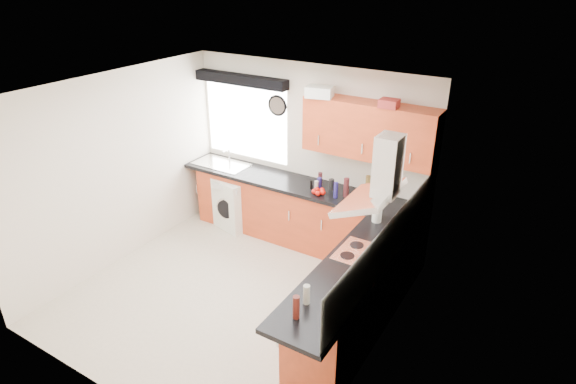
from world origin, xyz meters
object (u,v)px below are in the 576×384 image
Objects in this scene: washing_machine at (236,202)px; oven at (360,292)px; upper_cabinets at (369,130)px; extractor_hood at (378,182)px.

oven is at bearing -10.26° from washing_machine.
oven is at bearing -67.46° from upper_cabinets.
upper_cabinets is (-0.65, 1.33, 0.03)m from extractor_hood.
oven is 1.09× the size of washing_machine.
upper_cabinets is at bearing 116.13° from extractor_hood.
extractor_hood is 1.48m from upper_cabinets.
washing_machine is (-1.95, -0.23, -1.41)m from upper_cabinets.
upper_cabinets reaches higher than extractor_hood.
oven is at bearing 180.00° from extractor_hood.
oven is 2.73m from washing_machine.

